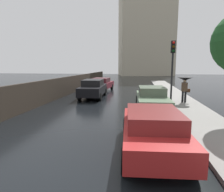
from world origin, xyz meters
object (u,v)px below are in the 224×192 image
Objects in this scene: car_black_far_lane at (93,88)px; traffic_light at (173,60)px; car_green_behind_camera at (152,99)px; car_maroon_near_kerb at (101,84)px; car_red_mid_road at (152,129)px; pedestrian_with_umbrella_far at (185,82)px.

car_black_far_lane is 1.12× the size of traffic_light.
car_green_behind_camera is 1.13× the size of traffic_light.
car_green_behind_camera is 3.14m from traffic_light.
car_red_mid_road is at bearing 110.75° from car_maroon_near_kerb.
car_maroon_near_kerb is 4.47m from car_black_far_lane.
pedestrian_with_umbrella_far is 0.43× the size of traffic_light.
traffic_light reaches higher than car_red_mid_road.
car_black_far_lane reaches higher than car_maroon_near_kerb.
car_green_behind_camera is 1.02× the size of car_black_far_lane.
pedestrian_with_umbrella_far is (2.29, 2.44, 0.76)m from car_green_behind_camera.
car_maroon_near_kerb reaches higher than car_red_mid_road.
car_black_far_lane reaches higher than car_red_mid_road.
car_red_mid_road is 8.46m from pedestrian_with_umbrella_far.
traffic_light is at bearing 50.97° from car_green_behind_camera.
car_green_behind_camera reaches higher than car_maroon_near_kerb.
car_maroon_near_kerb is 1.04× the size of car_black_far_lane.
car_black_far_lane is at bearing 155.47° from traffic_light.
traffic_light is (5.82, -2.66, 2.17)m from car_black_far_lane.
car_green_behind_camera is 2.67× the size of pedestrian_with_umbrella_far.
car_green_behind_camera reaches higher than car_red_mid_road.
car_red_mid_road is at bearing 110.24° from car_black_far_lane.
car_maroon_near_kerb is 9.54m from pedestrian_with_umbrella_far.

